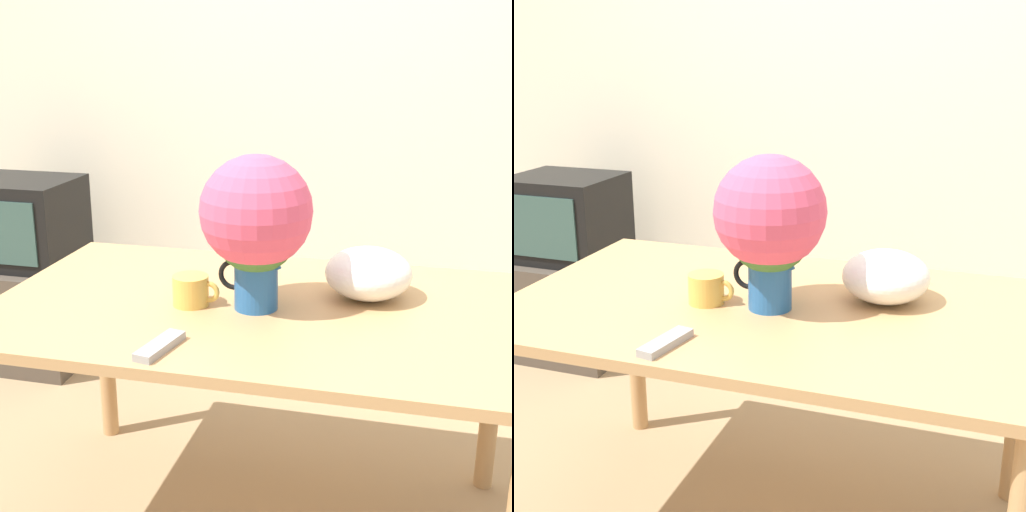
% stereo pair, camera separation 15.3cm
% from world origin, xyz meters
% --- Properties ---
extents(wall_back, '(8.00, 0.05, 2.60)m').
position_xyz_m(wall_back, '(0.00, 1.67, 1.30)').
color(wall_back, '#EDE5CC').
rests_on(wall_back, ground_plane).
extents(table, '(1.49, 0.92, 0.74)m').
position_xyz_m(table, '(-0.05, 0.20, 0.65)').
color(table, tan).
rests_on(table, ground_plane).
extents(flower_vase, '(0.30, 0.30, 0.42)m').
position_xyz_m(flower_vase, '(-0.05, 0.17, 0.99)').
color(flower_vase, '#235B9E').
rests_on(flower_vase, table).
extents(coffee_mug, '(0.13, 0.10, 0.08)m').
position_xyz_m(coffee_mug, '(-0.23, 0.15, 0.78)').
color(coffee_mug, gold).
rests_on(coffee_mug, table).
extents(white_bowl, '(0.25, 0.25, 0.15)m').
position_xyz_m(white_bowl, '(0.24, 0.33, 0.81)').
color(white_bowl, white).
rests_on(white_bowl, table).
extents(remote_control, '(0.08, 0.17, 0.02)m').
position_xyz_m(remote_control, '(-0.20, -0.15, 0.75)').
color(remote_control, '#999999').
rests_on(remote_control, table).
extents(tv_stand, '(0.56, 0.53, 0.46)m').
position_xyz_m(tv_stand, '(-1.39, 1.17, 0.23)').
color(tv_stand, '#4C4238').
rests_on(tv_stand, ground_plane).
extents(tv_set, '(0.48, 0.42, 0.38)m').
position_xyz_m(tv_set, '(-1.39, 1.16, 0.66)').
color(tv_set, black).
rests_on(tv_set, tv_stand).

